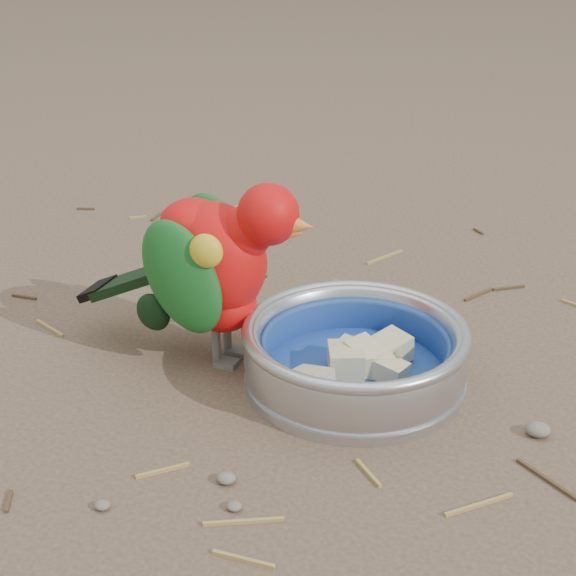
# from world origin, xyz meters

# --- Properties ---
(ground) EXTENTS (60.00, 60.00, 0.00)m
(ground) POSITION_xyz_m (0.00, 0.00, 0.00)
(ground) COLOR brown
(food_bowl) EXTENTS (0.21, 0.21, 0.02)m
(food_bowl) POSITION_xyz_m (-0.01, 0.02, 0.01)
(food_bowl) COLOR #B2B2BA
(food_bowl) RESTS_ON ground
(bowl_wall) EXTENTS (0.21, 0.21, 0.04)m
(bowl_wall) POSITION_xyz_m (-0.01, 0.02, 0.04)
(bowl_wall) COLOR #B2B2BA
(bowl_wall) RESTS_ON food_bowl
(fruit_wedges) EXTENTS (0.13, 0.13, 0.03)m
(fruit_wedges) POSITION_xyz_m (-0.01, 0.02, 0.03)
(fruit_wedges) COLOR beige
(fruit_wedges) RESTS_ON food_bowl
(lory_parrot) EXTENTS (0.24, 0.15, 0.18)m
(lory_parrot) POSITION_xyz_m (-0.15, 0.04, 0.09)
(lory_parrot) COLOR red
(lory_parrot) RESTS_ON ground
(ground_debris) EXTENTS (0.90, 0.80, 0.01)m
(ground_debris) POSITION_xyz_m (0.01, 0.05, 0.00)
(ground_debris) COLOR #A48746
(ground_debris) RESTS_ON ground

